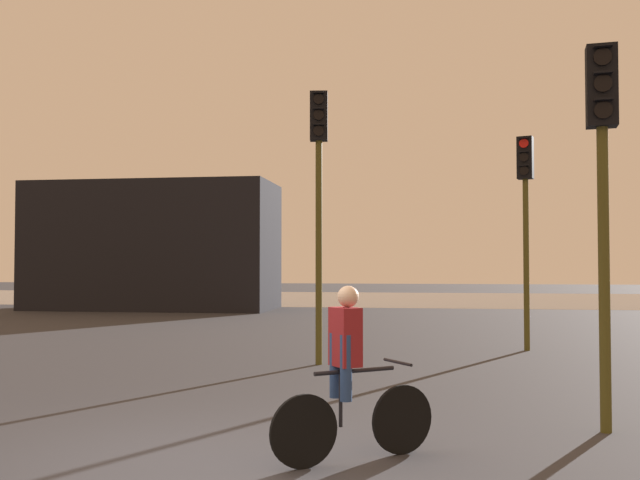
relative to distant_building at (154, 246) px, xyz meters
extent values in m
plane|color=#333338|center=(8.75, -21.47, -2.54)|extent=(120.00, 120.00, 0.00)
cube|color=slate|center=(8.75, 10.00, -2.54)|extent=(80.00, 16.00, 0.01)
cube|color=black|center=(0.00, 0.00, 0.00)|extent=(9.75, 4.00, 5.08)
cylinder|color=#4C4719|center=(12.82, -19.46, -0.88)|extent=(0.12, 0.12, 3.32)
cube|color=black|center=(12.82, -19.46, 1.23)|extent=(0.35, 0.28, 0.90)
cylinder|color=black|center=(12.80, -19.59, 1.52)|extent=(0.19, 0.05, 0.19)
cube|color=black|center=(12.80, -19.61, 1.63)|extent=(0.20, 0.14, 0.02)
cylinder|color=black|center=(12.80, -19.59, 1.23)|extent=(0.19, 0.05, 0.19)
cube|color=black|center=(12.80, -19.61, 1.34)|extent=(0.20, 0.14, 0.02)
cylinder|color=black|center=(12.80, -19.59, 0.94)|extent=(0.19, 0.05, 0.19)
cube|color=black|center=(12.80, -19.61, 1.05)|extent=(0.20, 0.14, 0.02)
cylinder|color=#4C4719|center=(13.01, -12.06, -0.73)|extent=(0.12, 0.12, 3.62)
cube|color=black|center=(13.01, -12.06, 1.53)|extent=(0.38, 0.33, 0.90)
cylinder|color=red|center=(12.96, -12.19, 1.82)|extent=(0.19, 0.09, 0.19)
cube|color=black|center=(12.96, -12.21, 1.93)|extent=(0.22, 0.17, 0.02)
cylinder|color=black|center=(12.96, -12.19, 1.53)|extent=(0.19, 0.09, 0.19)
cube|color=black|center=(12.96, -12.21, 1.64)|extent=(0.22, 0.17, 0.02)
cylinder|color=black|center=(12.96, -12.19, 1.24)|extent=(0.19, 0.09, 0.19)
cube|color=black|center=(12.96, -12.21, 1.35)|extent=(0.22, 0.17, 0.02)
cylinder|color=#4C4719|center=(8.97, -14.77, -0.50)|extent=(0.12, 0.12, 4.08)
cube|color=black|center=(8.97, -14.77, 1.99)|extent=(0.35, 0.28, 0.90)
cylinder|color=black|center=(8.99, -14.91, 2.28)|extent=(0.19, 0.05, 0.19)
cube|color=black|center=(8.99, -14.93, 2.39)|extent=(0.20, 0.14, 0.02)
cylinder|color=black|center=(8.99, -14.91, 1.99)|extent=(0.19, 0.05, 0.19)
cube|color=black|center=(8.99, -14.93, 2.10)|extent=(0.20, 0.14, 0.02)
cylinder|color=black|center=(8.99, -14.91, 1.70)|extent=(0.19, 0.05, 0.19)
cube|color=black|center=(8.99, -14.93, 1.81)|extent=(0.20, 0.14, 0.02)
cylinder|color=black|center=(10.66, -20.66, -2.21)|extent=(0.56, 0.42, 0.66)
cylinder|color=black|center=(9.81, -21.28, -2.21)|extent=(0.56, 0.42, 0.66)
cylinder|color=black|center=(10.23, -20.97, -1.71)|extent=(0.71, 0.52, 0.04)
cylinder|color=black|center=(10.11, -21.06, -1.94)|extent=(0.04, 0.04, 0.55)
cylinder|color=black|center=(10.62, -20.69, -1.66)|extent=(0.29, 0.39, 0.03)
cylinder|color=navy|center=(10.17, -21.14, -1.66)|extent=(0.11, 0.11, 0.60)
cylinder|color=navy|center=(10.05, -20.98, -1.66)|extent=(0.11, 0.11, 0.60)
cube|color=maroon|center=(10.15, -21.03, -1.39)|extent=(0.34, 0.36, 0.54)
sphere|color=beige|center=(10.18, -21.01, -1.02)|extent=(0.20, 0.20, 0.20)
camera|label=1|loc=(10.88, -27.58, -0.72)|focal=40.00mm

